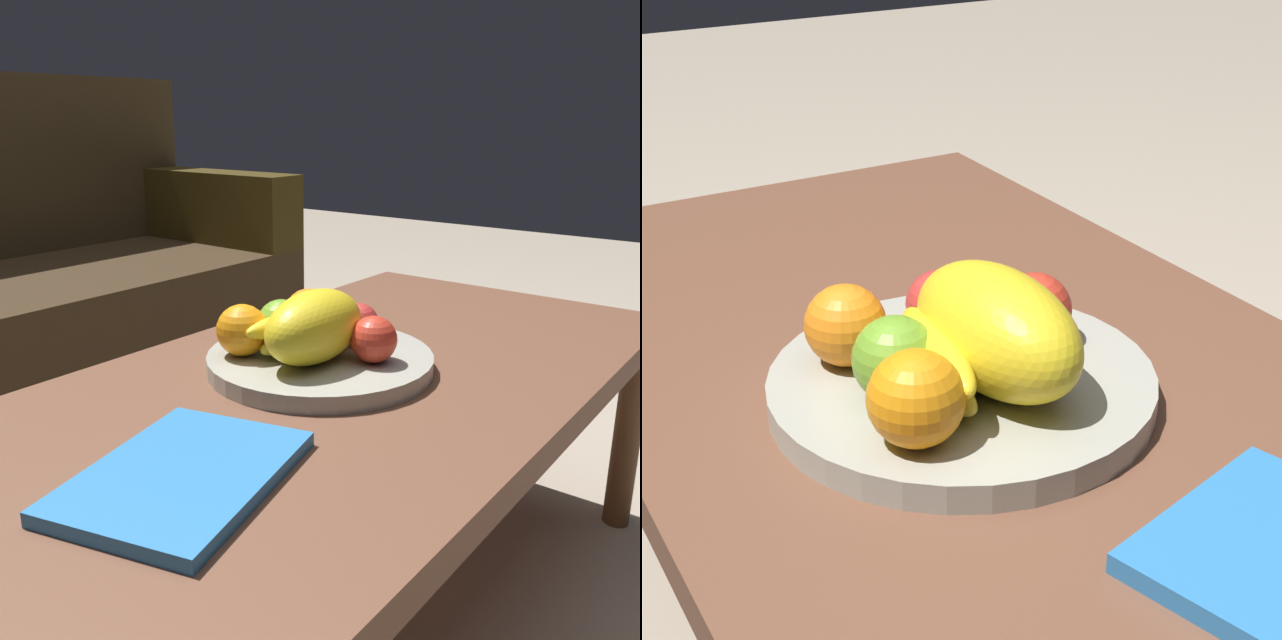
{
  "view_description": "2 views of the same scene",
  "coord_description": "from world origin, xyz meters",
  "views": [
    {
      "loc": [
        -0.74,
        -0.54,
        0.79
      ],
      "look_at": [
        0.01,
        0.04,
        0.5
      ],
      "focal_mm": 38.51,
      "sensor_mm": 36.0,
      "label": 1
    },
    {
      "loc": [
        -0.66,
        0.42,
        0.89
      ],
      "look_at": [
        0.01,
        0.04,
        0.5
      ],
      "focal_mm": 58.79,
      "sensor_mm": 36.0,
      "label": 2
    }
  ],
  "objects": [
    {
      "name": "melon_large_front",
      "position": [
        -0.02,
        0.02,
        0.51
      ],
      "size": [
        0.19,
        0.11,
        0.1
      ],
      "primitive_type": "ellipsoid",
      "rotation": [
        0.0,
        0.0,
        0.05
      ],
      "color": "yellow",
      "rests_on": "fruit_bowl"
    },
    {
      "name": "orange_front",
      "position": [
        0.08,
        0.11,
        0.49
      ],
      "size": [
        0.07,
        0.07,
        0.07
      ],
      "primitive_type": "sphere",
      "color": "orange",
      "rests_on": "fruit_bowl"
    },
    {
      "name": "banana_bunch",
      "position": [
        -0.01,
        0.07,
        0.48
      ],
      "size": [
        0.17,
        0.1,
        0.06
      ],
      "color": "yellow",
      "rests_on": "fruit_bowl"
    },
    {
      "name": "apple_front",
      "position": [
        0.08,
        0.02,
        0.49
      ],
      "size": [
        0.06,
        0.06,
        0.06
      ],
      "primitive_type": "sphere",
      "color": "#BF332E",
      "rests_on": "fruit_bowl"
    },
    {
      "name": "coffee_table",
      "position": [
        0.0,
        0.0,
        0.39
      ],
      "size": [
        1.25,
        0.62,
        0.43
      ],
      "color": "brown",
      "rests_on": "ground_plane"
    },
    {
      "name": "orange_left",
      "position": [
        -0.07,
        0.12,
        0.49
      ],
      "size": [
        0.07,
        0.07,
        0.07
      ],
      "primitive_type": "sphere",
      "color": "orange",
      "rests_on": "fruit_bowl"
    },
    {
      "name": "apple_left",
      "position": [
        0.02,
        -0.05,
        0.49
      ],
      "size": [
        0.07,
        0.07,
        0.07
      ],
      "primitive_type": "sphere",
      "color": "red",
      "rests_on": "fruit_bowl"
    },
    {
      "name": "fruit_bowl",
      "position": [
        0.01,
        0.04,
        0.44
      ],
      "size": [
        0.33,
        0.33,
        0.03
      ],
      "primitive_type": "cylinder",
      "color": "#A1A092",
      "rests_on": "coffee_table"
    },
    {
      "name": "apple_right",
      "position": [
        -0.0,
        0.1,
        0.49
      ],
      "size": [
        0.07,
        0.07,
        0.07
      ],
      "primitive_type": "sphere",
      "color": "#6BA32B",
      "rests_on": "fruit_bowl"
    }
  ]
}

